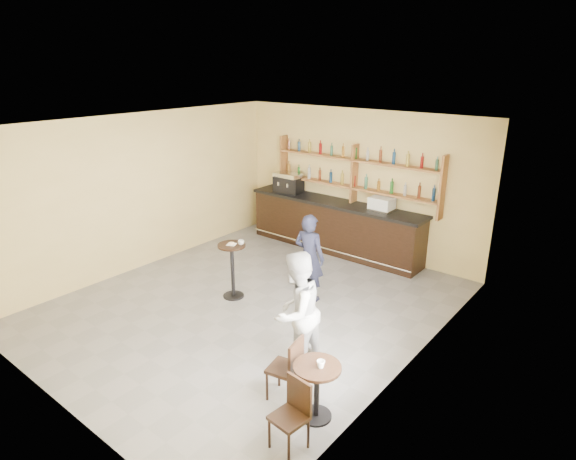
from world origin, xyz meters
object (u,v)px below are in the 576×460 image
Objects in this scene: pastry_case at (382,204)px; man_main at (309,257)px; espresso_machine at (289,182)px; cafe_table at (317,392)px; pedestal_table at (233,271)px; chair_south at (289,417)px; patron_second at (296,312)px; bar_counter at (334,226)px; chair_west at (284,368)px.

man_main is at bearing -87.60° from pastry_case.
cafe_table is at bearing -54.98° from espresso_machine.
pedestal_table is 1.41× the size of cafe_table.
chair_south is at bearing -58.00° from espresso_machine.
pastry_case is at bearing 67.36° from pedestal_table.
patron_second reaches higher than pedestal_table.
bar_counter is 2.45× the size of patron_second.
chair_south reaches higher than cafe_table.
bar_counter is 6.66× the size of espresso_machine.
pastry_case is 0.48× the size of pedestal_table.
patron_second is at bearing 114.97° from man_main.
pastry_case is 0.59× the size of chair_south.
chair_south is (0.05, -0.60, 0.05)m from cafe_table.
espresso_machine is 5.38m from patron_second.
bar_counter reaches higher than cafe_table.
man_main reaches higher than pedestal_table.
patron_second is (0.93, -4.11, -0.44)m from pastry_case.
chair_west is at bearing -63.30° from bar_counter.
patron_second is at bearing 131.53° from chair_south.
chair_south is at bearing -35.73° from pedestal_table.
pedestal_table is (-1.31, -3.13, -0.80)m from pastry_case.
espresso_machine reaches higher than chair_south.
chair_south is at bearing 31.53° from chair_west.
patron_second is at bearing -23.61° from pedestal_table.
chair_west is at bearing -32.33° from pedestal_table.
patron_second is (-0.84, 0.67, 0.51)m from cafe_table.
bar_counter is 1.37m from pastry_case.
espresso_machine reaches higher than bar_counter.
pastry_case is at bearing 115.18° from chair_south.
bar_counter is 2.65× the size of man_main.
espresso_machine is at bearing 135.29° from chair_south.
espresso_machine is at bearing 180.00° from bar_counter.
espresso_machine is at bearing -152.97° from chair_west.
cafe_table is (4.27, -4.78, -1.03)m from espresso_machine.
chair_south is (2.00, -3.08, -0.39)m from man_main.
patron_second reaches higher than bar_counter.
pedestal_table is 3.49m from cafe_table.
cafe_table is 1.19m from patron_second.
espresso_machine reaches higher than pastry_case.
man_main reaches higher than chair_west.
cafe_table is (1.77, -4.78, -0.95)m from pastry_case.
patron_second is (2.23, -0.98, 0.36)m from pedestal_table.
bar_counter is 4.15× the size of pedestal_table.
pedestal_table reaches higher than chair_west.
pedestal_table is (1.20, -3.13, -0.88)m from espresso_machine.
man_main reaches higher than pastry_case.
man_main is 1.84× the size of chair_west.
chair_south is at bearing 116.48° from man_main.
cafe_table is 0.84× the size of chair_west.
pastry_case is 4.23m from patron_second.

